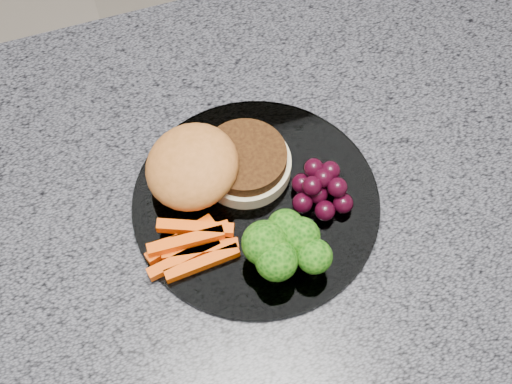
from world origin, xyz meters
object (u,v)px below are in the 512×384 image
plate (256,203)px  burger (211,167)px  grape_bunch (322,187)px  island_cabinet (205,353)px

plate → burger: 0.06m
grape_bunch → island_cabinet: bearing=172.2°
plate → burger: burger is taller
plate → burger: size_ratio=1.59×
island_cabinet → grape_bunch: 0.52m
island_cabinet → grape_bunch: size_ratio=18.69×
island_cabinet → grape_bunch: (0.15, -0.02, 0.49)m
island_cabinet → burger: bearing=35.0°
plate → grape_bunch: grape_bunch is taller
plate → island_cabinet: bearing=175.8°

